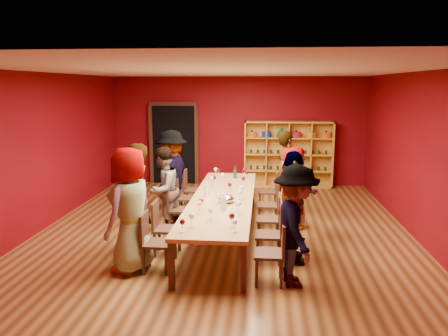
{
  "coord_description": "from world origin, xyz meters",
  "views": [
    {
      "loc": [
        0.73,
        -7.64,
        2.74
      ],
      "look_at": [
        -0.04,
        0.76,
        1.15
      ],
      "focal_mm": 35.0,
      "sensor_mm": 36.0,
      "label": 1
    }
  ],
  "objects": [
    {
      "name": "chair_person_left_3",
      "position": [
        -0.91,
        1.09,
        0.5
      ],
      "size": [
        0.42,
        0.42,
        0.89
      ],
      "color": "#311910",
      "rests_on": "ground"
    },
    {
      "name": "person_left_3",
      "position": [
        -1.17,
        1.09,
        0.93
      ],
      "size": [
        0.68,
        1.26,
        1.85
      ],
      "primitive_type": "imported",
      "rotation": [
        0.0,
        0.0,
        -1.73
      ],
      "color": "#141A37",
      "rests_on": "ground"
    },
    {
      "name": "chair_person_left_0",
      "position": [
        -0.91,
        -1.58,
        0.5
      ],
      "size": [
        0.42,
        0.42,
        0.89
      ],
      "color": "#311910",
      "rests_on": "ground"
    },
    {
      "name": "chair_person_right_2",
      "position": [
        0.91,
        -0.23,
        0.5
      ],
      "size": [
        0.42,
        0.42,
        0.89
      ],
      "color": "#311910",
      "rests_on": "ground"
    },
    {
      "name": "person_left_0",
      "position": [
        -1.22,
        -1.58,
        0.94
      ],
      "size": [
        0.78,
        1.03,
        1.87
      ],
      "primitive_type": "imported",
      "rotation": [
        0.0,
        0.0,
        -1.91
      ],
      "color": "#4E4E54",
      "rests_on": "ground"
    },
    {
      "name": "wine_glass_0",
      "position": [
        0.33,
        0.97,
        0.89
      ],
      "size": [
        0.08,
        0.08,
        0.19
      ],
      "color": "white",
      "rests_on": "tasting_table"
    },
    {
      "name": "wine_glass_18",
      "position": [
        0.31,
        -0.85,
        0.88
      ],
      "size": [
        0.07,
        0.07,
        0.18
      ],
      "color": "white",
      "rests_on": "tasting_table"
    },
    {
      "name": "spittoon_bowl",
      "position": [
        0.1,
        -0.35,
        0.82
      ],
      "size": [
        0.28,
        0.28,
        0.15
      ],
      "primitive_type": "ellipsoid",
      "color": "#BABCC1",
      "rests_on": "tasting_table"
    },
    {
      "name": "wine_glass_3",
      "position": [
        0.3,
        1.79,
        0.9
      ],
      "size": [
        0.08,
        0.08,
        0.2
      ],
      "color": "white",
      "rests_on": "tasting_table"
    },
    {
      "name": "chair_person_right_4",
      "position": [
        0.91,
        1.8,
        0.5
      ],
      "size": [
        0.42,
        0.42,
        0.89
      ],
      "color": "#311910",
      "rests_on": "ground"
    },
    {
      "name": "person_right_0",
      "position": [
        1.19,
        -1.84,
        0.85
      ],
      "size": [
        0.61,
        1.15,
        1.7
      ],
      "primitive_type": "imported",
      "rotation": [
        0.0,
        0.0,
        1.71
      ],
      "color": "#BF8089",
      "rests_on": "ground"
    },
    {
      "name": "carafe_a",
      "position": [
        -0.3,
        0.08,
        0.86
      ],
      "size": [
        0.12,
        0.12,
        0.25
      ],
      "color": "white",
      "rests_on": "tasting_table"
    },
    {
      "name": "wine_glass_20",
      "position": [
        0.35,
        -1.88,
        0.88
      ],
      "size": [
        0.07,
        0.07,
        0.18
      ],
      "color": "white",
      "rests_on": "tasting_table"
    },
    {
      "name": "wine_glass_9",
      "position": [
        0.1,
        0.4,
        0.89
      ],
      "size": [
        0.08,
        0.08,
        0.19
      ],
      "color": "white",
      "rests_on": "tasting_table"
    },
    {
      "name": "chair_person_right_3",
      "position": [
        0.91,
        0.7,
        0.5
      ],
      "size": [
        0.42,
        0.42,
        0.89
      ],
      "color": "#311910",
      "rests_on": "ground"
    },
    {
      "name": "wine_glass_16",
      "position": [
        -0.27,
        -0.84,
        0.89
      ],
      "size": [
        0.08,
        0.08,
        0.19
      ],
      "color": "white",
      "rests_on": "tasting_table"
    },
    {
      "name": "chair_person_left_1",
      "position": [
        -0.91,
        -0.92,
        0.5
      ],
      "size": [
        0.42,
        0.42,
        0.89
      ],
      "color": "#311910",
      "rests_on": "ground"
    },
    {
      "name": "wine_glass_4",
      "position": [
        -0.26,
        -1.04,
        0.9
      ],
      "size": [
        0.08,
        0.08,
        0.21
      ],
      "color": "white",
      "rests_on": "tasting_table"
    },
    {
      "name": "wine_glass_8",
      "position": [
        -0.02,
        -0.47,
        0.89
      ],
      "size": [
        0.08,
        0.08,
        0.19
      ],
      "color": "white",
      "rests_on": "tasting_table"
    },
    {
      "name": "carafe_b",
      "position": [
        0.09,
        -0.8,
        0.87
      ],
      "size": [
        0.13,
        0.13,
        0.27
      ],
      "color": "white",
      "rests_on": "tasting_table"
    },
    {
      "name": "chair_person_left_4",
      "position": [
        -0.91,
        1.8,
        0.5
      ],
      "size": [
        0.42,
        0.42,
        0.89
      ],
      "color": "#311910",
      "rests_on": "ground"
    },
    {
      "name": "chair_person_left_2",
      "position": [
        -0.91,
        0.23,
        0.5
      ],
      "size": [
        0.42,
        0.42,
        0.89
      ],
      "color": "#311910",
      "rests_on": "ground"
    },
    {
      "name": "wine_glass_2",
      "position": [
        -0.37,
        -1.96,
        0.89
      ],
      "size": [
        0.08,
        0.08,
        0.19
      ],
      "color": "white",
      "rests_on": "tasting_table"
    },
    {
      "name": "wine_glass_1",
      "position": [
        0.33,
        -0.19,
        0.9
      ],
      "size": [
        0.08,
        0.08,
        0.2
      ],
      "color": "white",
      "rests_on": "tasting_table"
    },
    {
      "name": "person_right_1",
      "position": [
        1.18,
        -1.06,
        0.89
      ],
      "size": [
        0.55,
        1.07,
        1.77
      ],
      "primitive_type": "imported",
      "rotation": [
        0.0,
        0.0,
        1.65
      ],
      "color": "#5B89BC",
      "rests_on": "ground"
    },
    {
      "name": "doorway",
      "position": [
        -1.8,
        4.43,
        1.12
      ],
      "size": [
        1.4,
        0.17,
        2.3
      ],
      "color": "black",
      "rests_on": "ground"
    },
    {
      "name": "wine_glass_6",
      "position": [
        -0.28,
        -1.74,
        0.91
      ],
      "size": [
        0.09,
        0.09,
        0.22
      ],
      "color": "white",
      "rests_on": "tasting_table"
    },
    {
      "name": "person_left_4",
      "position": [
        -1.25,
        1.8,
        0.78
      ],
      "size": [
        0.55,
        0.96,
        1.56
      ],
      "primitive_type": "imported",
      "rotation": [
        0.0,
        0.0,
        -1.72
      ],
      "color": "pink",
      "rests_on": "ground"
    },
    {
      "name": "person_right_3",
      "position": [
        1.32,
        0.7,
        0.8
      ],
      "size": [
        0.46,
        0.8,
        1.6
      ],
      "primitive_type": "imported",
      "rotation": [
        0.0,
        0.0,
        1.53
      ],
      "color": "pink",
      "rests_on": "ground"
    },
    {
      "name": "wine_glass_7",
      "position": [
        -0.27,
        1.04,
        0.88
      ],
      "size": [
        0.07,
        0.07,
        0.18
      ],
      "color": "white",
      "rests_on": "tasting_table"
    },
    {
      "name": "person_left_2",
      "position": [
        -1.16,
        0.23,
        0.81
      ],
      "size": [
        0.65,
        0.88,
        1.63
      ],
      "primitive_type": "imported",
      "rotation": [
        0.0,
        0.0,
        -1.87
      ],
      "color": "#121733",
      "rests_on": "ground"
    },
    {
      "name": "wine_glass_10",
      "position": [
        -0.33,
        1.87,
        0.9
      ],
      "size": [
        0.08,
        0.08,
        0.2
      ],
      "color": "white",
      "rests_on": "tasting_table"
    },
    {
      "name": "wine_bottle",
      "position": [
        0.11,
        1.71,
        0.85
      ],
      "size": [
        0.08,
        0.08,
        0.27
      ],
      "color": "#153A1D",
      "rests_on": "tasting_table"
    },
    {
      "name": "wine_glass_19",
      "position": [
        0.33,
        0.03,
        0.91
      ],
      "size": [
        0.09,
        0.09,
        0.22
      ],
      "color": "white",
      "rests_on": "tasting_table"
    },
    {
      "name": "person_right_4",
      "position": [
        1.22,
        1.8,
        0.9
      ],
      "size": [
        0.69,
        0.78,
        1.79
      ],
      "primitive_type": "imported",
      "rotation": [
        0.0,
        0.0,
        1.95
      ],
      "color": "#5F91C3",
      "rests_on": "ground"
    },
    {
      "name": "wine_glass_15",
      "position": [
        -0.27,
        1.79,
        0.89
      ],
      "size": [
        0.08,
        0.08,
        0.2
      ],
      "color": "white",
      "rests_on": "tasting_table"
    },
    {
      "name": "wine_glass_12",
      "position": [
        -0.31,
        0.87,
        0.9
      ],
      "size": [
        0.08,
        0.08,
        0.2
      ],
      "color": "white",
      "rests_on": "tasting_table"
    },
    {
      "name": "tasting_table",
      "position": [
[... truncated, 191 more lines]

